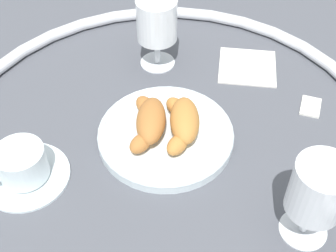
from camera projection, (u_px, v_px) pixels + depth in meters
name	position (u px, v px, depth m)	size (l,w,h in m)	color
ground_plane	(166.00, 139.00, 0.78)	(2.20, 2.20, 0.00)	#4C4F56
table_chrome_rim	(166.00, 134.00, 0.77)	(0.76, 0.76, 0.02)	silver
pastry_plate	(168.00, 134.00, 0.77)	(0.23, 0.23, 0.02)	silver
croissant_large	(183.00, 122.00, 0.75)	(0.14, 0.07, 0.04)	#BC7A38
croissant_small	(149.00, 121.00, 0.75)	(0.14, 0.08, 0.04)	#AD6B33
coffee_cup_near	(22.00, 167.00, 0.70)	(0.14, 0.14, 0.06)	silver
juice_glass_left	(318.00, 191.00, 0.59)	(0.08, 0.08, 0.14)	white
juice_glass_right	(157.00, 22.00, 0.85)	(0.08, 0.08, 0.14)	white
sugar_packet	(311.00, 106.00, 0.83)	(0.05, 0.03, 0.01)	white
folded_napkin	(247.00, 66.00, 0.91)	(0.11, 0.11, 0.01)	silver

